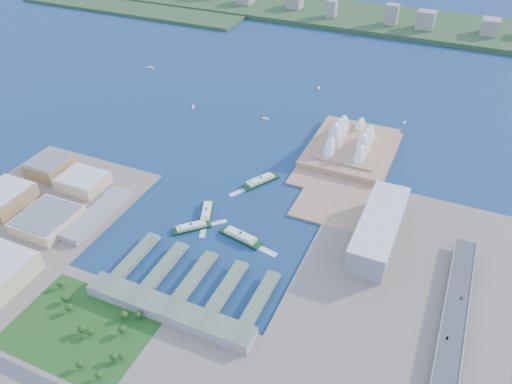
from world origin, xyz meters
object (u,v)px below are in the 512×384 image
at_px(ferry_a, 206,211).
at_px(toaster_building, 379,229).
at_px(ferry_b, 261,180).
at_px(ferry_d, 241,235).
at_px(opera_house, 352,135).
at_px(ferry_c, 191,226).
at_px(car_b, 447,338).
at_px(car_c, 462,298).

bearing_deg(ferry_a, toaster_building, -11.36).
bearing_deg(ferry_a, ferry_b, 47.29).
bearing_deg(ferry_d, ferry_a, 78.05).
bearing_deg(opera_house, ferry_b, -125.34).
height_order(opera_house, ferry_d, opera_house).
bearing_deg(toaster_building, ferry_c, -161.56).
bearing_deg(ferry_c, car_b, -144.54).
relative_size(toaster_building, ferry_b, 2.57).
xyz_separation_m(ferry_c, car_b, (332.87, -58.01, 10.49)).
distance_m(ferry_c, ferry_d, 68.97).
relative_size(ferry_b, car_c, 11.93).
distance_m(ferry_a, car_b, 343.52).
bearing_deg(ferry_c, ferry_a, -49.20).
relative_size(opera_house, toaster_building, 1.16).
relative_size(opera_house, ferry_b, 2.98).
height_order(ferry_a, ferry_b, ferry_b).
xyz_separation_m(ferry_a, ferry_b, (38.75, 98.89, 0.58)).
xyz_separation_m(opera_house, ferry_a, (-138.91, -240.17, -26.87)).
xyz_separation_m(ferry_b, car_c, (299.16, -132.00, 9.88)).
bearing_deg(ferry_d, toaster_building, -56.25).
height_order(ferry_b, ferry_c, ferry_b).
bearing_deg(ferry_c, toaster_building, -116.21).
height_order(toaster_building, ferry_a, toaster_building).
bearing_deg(ferry_b, car_c, 6.18).
relative_size(car_b, car_c, 0.79).
xyz_separation_m(ferry_a, car_b, (329.91, -95.16, 10.38)).
relative_size(opera_house, ferry_d, 2.98).
distance_m(opera_house, ferry_d, 279.20).
relative_size(opera_house, ferry_c, 3.39).
relative_size(toaster_building, car_b, 38.78).
xyz_separation_m(opera_house, ferry_c, (-141.87, -277.32, -26.98)).
height_order(ferry_c, ferry_d, ferry_d).
relative_size(ferry_b, car_b, 15.09).
distance_m(toaster_building, car_c, 131.43).
height_order(ferry_a, ferry_d, ferry_d).
xyz_separation_m(ferry_a, car_c, (337.91, -33.11, 10.46)).
height_order(opera_house, car_c, opera_house).
relative_size(ferry_a, car_c, 10.73).
distance_m(opera_house, ferry_b, 175.17).
bearing_deg(ferry_b, ferry_d, -48.15).
height_order(opera_house, ferry_b, opera_house).
relative_size(ferry_a, car_b, 13.56).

